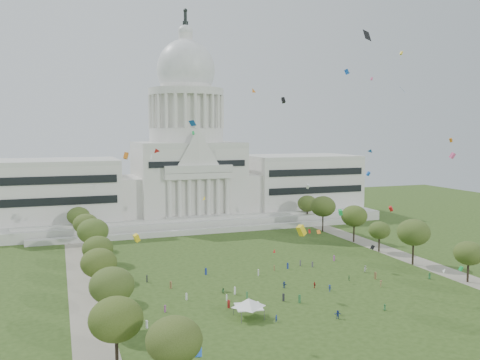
{
  "coord_description": "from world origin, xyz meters",
  "views": [
    {
      "loc": [
        -53.24,
        -103.03,
        39.2
      ],
      "look_at": [
        0.0,
        45.0,
        24.0
      ],
      "focal_mm": 38.0,
      "sensor_mm": 36.0,
      "label": 1
    }
  ],
  "objects": [
    {
      "name": "ground",
      "position": [
        0.0,
        0.0,
        0.0
      ],
      "size": [
        400.0,
        400.0,
        0.0
      ],
      "primitive_type": "plane",
      "color": "#2E4517",
      "rests_on": "ground"
    },
    {
      "name": "capitol",
      "position": [
        0.0,
        113.59,
        22.3
      ],
      "size": [
        160.0,
        64.5,
        91.3
      ],
      "color": "beige",
      "rests_on": "ground"
    },
    {
      "name": "path_left",
      "position": [
        -48.0,
        30.0,
        0.02
      ],
      "size": [
        8.0,
        160.0,
        0.04
      ],
      "primitive_type": "cube",
      "color": "gray",
      "rests_on": "ground"
    },
    {
      "name": "path_right",
      "position": [
        48.0,
        30.0,
        0.02
      ],
      "size": [
        8.0,
        160.0,
        0.04
      ],
      "primitive_type": "cube",
      "color": "gray",
      "rests_on": "ground"
    },
    {
      "name": "row_tree_l_0",
      "position": [
        -45.26,
        -21.68,
        8.95
      ],
      "size": [
        8.85,
        8.85,
        12.59
      ],
      "color": "black",
      "rests_on": "ground"
    },
    {
      "name": "row_tree_l_1",
      "position": [
        -44.07,
        -2.96,
        8.95
      ],
      "size": [
        8.86,
        8.86,
        12.59
      ],
      "color": "black",
      "rests_on": "ground"
    },
    {
      "name": "row_tree_r_1",
      "position": [
        46.22,
        -1.75,
        7.66
      ],
      "size": [
        7.58,
        7.58,
        10.78
      ],
      "color": "black",
      "rests_on": "ground"
    },
    {
      "name": "row_tree_l_2",
      "position": [
        -45.04,
        17.3,
        8.51
      ],
      "size": [
        8.42,
        8.42,
        11.97
      ],
      "color": "black",
      "rests_on": "ground"
    },
    {
      "name": "row_tree_r_2",
      "position": [
        44.17,
        17.44,
        9.66
      ],
      "size": [
        9.55,
        9.55,
        13.58
      ],
      "color": "black",
      "rests_on": "ground"
    },
    {
      "name": "row_tree_l_3",
      "position": [
        -44.09,
        33.92,
        8.21
      ],
      "size": [
        8.12,
        8.12,
        11.55
      ],
      "color": "black",
      "rests_on": "ground"
    },
    {
      "name": "row_tree_r_3",
      "position": [
        44.4,
        34.48,
        7.08
      ],
      "size": [
        7.01,
        7.01,
        9.98
      ],
      "color": "black",
      "rests_on": "ground"
    },
    {
      "name": "row_tree_l_4",
      "position": [
        -44.08,
        52.42,
        9.39
      ],
      "size": [
        9.29,
        9.29,
        13.21
      ],
      "color": "black",
      "rests_on": "ground"
    },
    {
      "name": "row_tree_r_4",
      "position": [
        44.76,
        50.04,
        9.29
      ],
      "size": [
        9.19,
        9.19,
        13.06
      ],
      "color": "black",
      "rests_on": "ground"
    },
    {
      "name": "row_tree_l_5",
      "position": [
        -45.22,
        71.01,
        8.42
      ],
      "size": [
        8.33,
        8.33,
        11.85
      ],
      "color": "black",
      "rests_on": "ground"
    },
    {
      "name": "row_tree_r_5",
      "position": [
        43.49,
        70.19,
        9.93
      ],
      "size": [
        9.82,
        9.82,
        13.96
      ],
      "color": "black",
      "rests_on": "ground"
    },
    {
      "name": "row_tree_l_6",
      "position": [
        -46.87,
        89.14,
        8.27
      ],
      "size": [
        8.19,
        8.19,
        11.64
      ],
      "color": "black",
      "rests_on": "ground"
    },
    {
      "name": "row_tree_r_6",
      "position": [
        45.96,
        88.13,
        8.51
      ],
      "size": [
        8.42,
        8.42,
        11.97
      ],
      "color": "black",
      "rests_on": "ground"
    },
    {
      "name": "near_tree_0",
      "position": [
        -38.0,
        -32.0,
        8.56
      ],
      "size": [
        8.47,
        8.47,
        12.04
      ],
      "color": "black",
      "rests_on": "ground"
    },
    {
      "name": "event_tent",
      "position": [
        -16.42,
        -6.02,
        3.29
      ],
      "size": [
        8.72,
        8.72,
        4.25
      ],
      "color": "#4C4C4C",
      "rests_on": "ground"
    },
    {
      "name": "person_0",
      "position": [
        38.76,
        3.82,
        0.85
      ],
      "size": [
        0.99,
        0.87,
        1.71
      ],
      "primitive_type": "imported",
      "rotation": [
        0.0,
        0.0,
        5.79
      ],
      "color": "#33723F",
      "rests_on": "ground"
    },
    {
      "name": "person_2",
      "position": [
        26.35,
        15.05,
        0.98
      ],
      "size": [
        1.03,
        0.72,
        1.95
      ],
      "primitive_type": "imported",
      "rotation": [
        0.0,
        0.0,
        0.15
      ],
      "color": "silver",
      "rests_on": "ground"
    },
    {
      "name": "person_3",
      "position": [
        8.5,
        3.61,
        0.83
      ],
      "size": [
        0.99,
        1.2,
        1.66
      ],
      "primitive_type": "imported",
      "rotation": [
        0.0,
        0.0,
        5.2
      ],
      "color": "navy",
      "rests_on": "ground"
    },
    {
      "name": "person_4",
      "position": [
        6.33,
        7.33,
        0.8
      ],
      "size": [
        0.64,
        1.0,
        1.6
      ],
      "primitive_type": "imported",
      "rotation": [
        0.0,
        0.0,
        4.86
      ],
      "color": "#B21E1E",
      "rests_on": "ground"
    },
    {
      "name": "person_5",
      "position": [
        -0.81,
        9.97,
        0.82
      ],
      "size": [
        1.11,
        1.64,
        1.65
      ],
      "primitive_type": "imported",
      "rotation": [
        0.0,
        0.0,
        1.94
      ],
      "color": "navy",
      "rests_on": "ground"
    },
    {
      "name": "person_6",
      "position": [
        13.2,
        -12.14,
        0.73
      ],
      "size": [
        0.56,
        0.78,
        1.47
      ],
      "primitive_type": "imported",
      "rotation": [
        0.0,
        0.0,
        1.43
      ],
      "color": "#33723F",
      "rests_on": "ground"
    },
    {
      "name": "person_7",
      "position": [
        -11.94,
        -10.26,
        0.76
      ],
      "size": [
        0.65,
        0.56,
        1.52
      ],
      "primitive_type": "imported",
      "rotation": [
        0.0,
        0.0,
        3.45
      ],
      "color": "navy",
      "rests_on": "ground"
    },
    {
      "name": "person_8",
      "position": [
        -16.65,
        10.86,
        0.72
      ],
      "size": [
        0.82,
        0.76,
        1.44
      ],
      "primitive_type": "imported",
      "rotation": [
        0.0,
        0.0,
        2.51
      ],
      "color": "#33723F",
      "rests_on": "ground"
    },
    {
      "name": "person_9",
      "position": [
        22.67,
        2.58,
        0.84
      ],
      "size": [
        1.19,
        1.14,
        1.69
      ],
      "primitive_type": "imported",
      "rotation": [
        0.0,
        0.0,
        0.72
      ],
      "color": "olive",
      "rests_on": "ground"
    },
    {
      "name": "person_10",
      "position": [
        17.85,
        9.83,
        0.7
      ],
      "size": [
        0.72,
        0.93,
        1.41
      ],
      "primitive_type": "imported",
      "rotation": [
        0.0,
        0.0,
        1.19
      ],
      "color": "#33723F",
      "rests_on": "ground"
    },
    {
      "name": "person_11",
      "position": [
        0.96,
        -12.92,
        0.88
      ],
      "size": [
        1.73,
        1.0,
        1.75
      ],
      "primitive_type": "imported",
      "rotation": [
        0.0,
        0.0,
        2.91
      ],
      "color": "navy",
      "rests_on": "ground"
    },
    {
      "name": "distant_crowd",
      "position": [
        -11.74,
        14.49,
        0.86
      ],
      "size": [
        67.2,
        34.94,
        1.91
      ],
      "color": "#994C8C",
      "rests_on": "ground"
    },
    {
      "name": "kite_swarm",
      "position": [
        -0.33,
        8.74,
        28.03
      ],
      "size": [
        85.1,
        101.28,
        56.5
      ],
      "color": "#E54C8C",
      "rests_on": "ground"
    }
  ]
}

